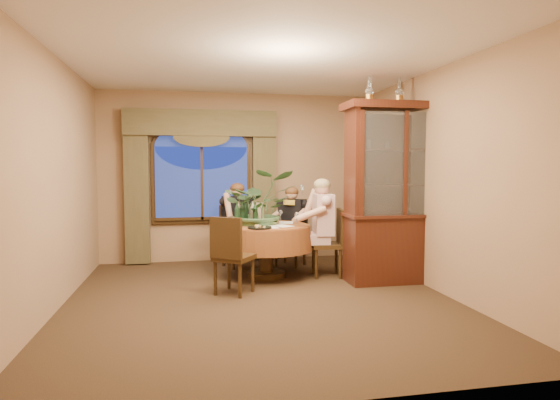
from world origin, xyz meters
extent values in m
plane|color=black|center=(0.00, 0.00, 0.00)|extent=(5.00, 5.00, 0.00)
plane|color=#916F50|center=(0.00, 2.50, 1.40)|extent=(4.50, 0.00, 4.50)
plane|color=#916F50|center=(2.25, 0.00, 1.40)|extent=(0.00, 5.00, 5.00)
plane|color=white|center=(0.00, 0.00, 2.80)|extent=(5.00, 5.00, 0.00)
cube|color=#464024|center=(-1.63, 2.38, 1.18)|extent=(0.38, 0.14, 2.32)
cube|color=#464024|center=(0.43, 2.38, 1.18)|extent=(0.38, 0.14, 2.32)
cylinder|color=maroon|center=(0.26, 1.13, 0.38)|extent=(1.52, 1.52, 0.75)
cube|color=#33160F|center=(1.97, 0.54, 1.21)|extent=(1.49, 0.59, 2.43)
cube|color=black|center=(1.11, 1.01, 0.48)|extent=(0.48, 0.48, 0.96)
cube|color=black|center=(0.76, 1.81, 0.48)|extent=(0.59, 0.59, 0.96)
cube|color=black|center=(-0.07, 1.91, 0.48)|extent=(0.55, 0.55, 0.96)
cube|color=black|center=(-0.28, 0.34, 0.48)|extent=(0.58, 0.58, 0.96)
imported|color=#365834|center=(0.18, 1.28, 1.40)|extent=(1.04, 1.16, 0.90)
imported|color=#47582F|center=(0.34, 1.08, 0.77)|extent=(0.16, 0.16, 0.05)
cylinder|color=black|center=(0.10, 0.73, 0.76)|extent=(0.32, 0.32, 0.02)
cylinder|color=black|center=(-0.01, 1.34, 0.92)|extent=(0.07, 0.07, 0.33)
cylinder|color=black|center=(-0.09, 1.12, 0.92)|extent=(0.07, 0.07, 0.33)
cylinder|color=tan|center=(-0.12, 1.23, 0.92)|extent=(0.07, 0.07, 0.33)
cylinder|color=black|center=(-0.17, 1.02, 0.92)|extent=(0.07, 0.07, 0.33)
cylinder|color=tan|center=(0.07, 1.19, 0.92)|extent=(0.07, 0.07, 0.33)
cylinder|color=black|center=(0.09, 1.07, 0.92)|extent=(0.07, 0.07, 0.33)
cube|color=white|center=(0.45, 0.93, 0.75)|extent=(0.32, 0.36, 0.00)
cube|color=white|center=(0.58, 1.30, 0.75)|extent=(0.27, 0.34, 0.00)
cube|color=white|center=(0.24, 0.82, 0.75)|extent=(0.25, 0.33, 0.00)
camera|label=1|loc=(-0.83, -5.38, 1.56)|focal=30.00mm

